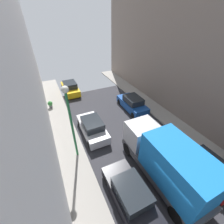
{
  "coord_description": "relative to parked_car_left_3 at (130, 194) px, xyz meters",
  "views": [
    {
      "loc": [
        -5.46,
        -2.44,
        9.3
      ],
      "look_at": [
        0.05,
        9.19,
        0.5
      ],
      "focal_mm": 23.81,
      "sensor_mm": 36.0,
      "label": 1
    }
  ],
  "objects": [
    {
      "name": "parked_car_right_2",
      "position": [
        5.4,
        -0.5,
        0.0
      ],
      "size": [
        1.78,
        4.2,
        1.57
      ],
      "color": "red",
      "rests_on": "ground"
    },
    {
      "name": "parked_car_left_4",
      "position": [
        0.0,
        6.46,
        0.0
      ],
      "size": [
        1.78,
        4.2,
        1.57
      ],
      "color": "silver",
      "rests_on": "ground"
    },
    {
      "name": "parked_car_right_3",
      "position": [
        5.4,
        8.45,
        0.0
      ],
      "size": [
        1.78,
        4.2,
        1.57
      ],
      "color": "#194799",
      "rests_on": "ground"
    },
    {
      "name": "parked_car_left_5",
      "position": [
        0.0,
        15.47,
        0.0
      ],
      "size": [
        1.78,
        4.2,
        1.57
      ],
      "color": "gold",
      "rests_on": "ground"
    },
    {
      "name": "delivery_truck",
      "position": [
        2.7,
        0.36,
        1.07
      ],
      "size": [
        2.26,
        6.6,
        3.38
      ],
      "color": "#4C4C51",
      "rests_on": "ground"
    },
    {
      "name": "lamp_post",
      "position": [
        -1.9,
        4.57,
        3.17
      ],
      "size": [
        0.44,
        0.44,
        5.71
      ],
      "color": "#26723F",
      "rests_on": "sidewalk_left"
    },
    {
      "name": "parked_car_left_3",
      "position": [
        0.0,
        0.0,
        0.0
      ],
      "size": [
        1.78,
        4.2,
        1.57
      ],
      "color": "black",
      "rests_on": "ground"
    },
    {
      "name": "potted_plant_0",
      "position": [
        -2.93,
        12.5,
        -0.12
      ],
      "size": [
        0.53,
        0.53,
        0.78
      ],
      "color": "slate",
      "rests_on": "sidewalk_left"
    },
    {
      "name": "ground",
      "position": [
        2.7,
        -1.0,
        -0.72
      ],
      "size": [
        32.0,
        32.0,
        0.0
      ],
      "primitive_type": "plane",
      "color": "#2D2D33"
    }
  ]
}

